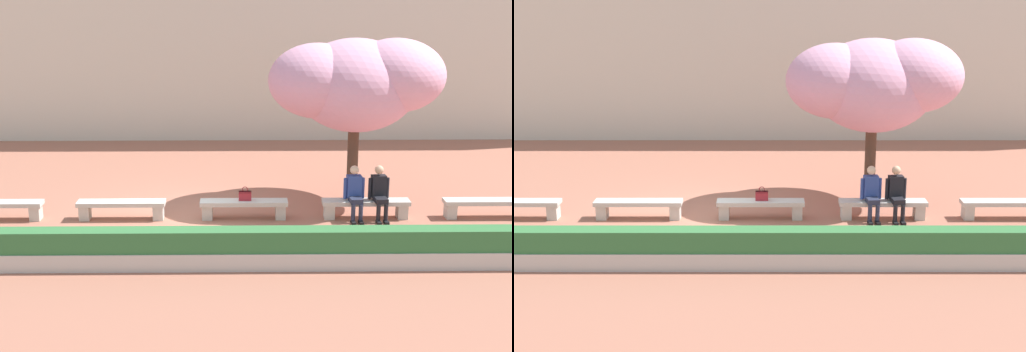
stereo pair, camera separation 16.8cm
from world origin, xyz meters
The scene contains 11 objects.
ground_plane centered at (0.00, 0.00, 0.00)m, with size 100.00×100.00×0.00m, color #9E604C.
building_facade centered at (0.00, 10.71, 4.82)m, with size 33.31×4.00×9.65m, color beige.
stone_bench_center centered at (-1.46, 0.00, 0.31)m, with size 2.09×0.42×0.45m.
stone_bench_near_east centered at (1.46, 0.00, 0.31)m, with size 2.09×0.42×0.45m.
stone_bench_east_end centered at (4.37, 0.00, 0.31)m, with size 2.09×0.42×0.45m.
stone_bench_far_east centered at (7.28, 0.00, 0.31)m, with size 2.09×0.42×0.45m.
person_seated_left centered at (4.08, -0.05, 0.70)m, with size 0.51×0.70×1.29m.
person_seated_right centered at (4.67, -0.05, 0.70)m, with size 0.51×0.71×1.29m.
handbag centered at (1.48, 0.02, 0.58)m, with size 0.30×0.15×0.34m.
cherry_tree_main centered at (4.22, 1.43, 3.08)m, with size 4.34×3.32×4.17m.
planter_hedge_foreground centered at (0.00, -3.02, 0.39)m, with size 20.55×0.50×0.80m.
Camera 2 is at (1.68, -16.18, 5.48)m, focal length 50.00 mm.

